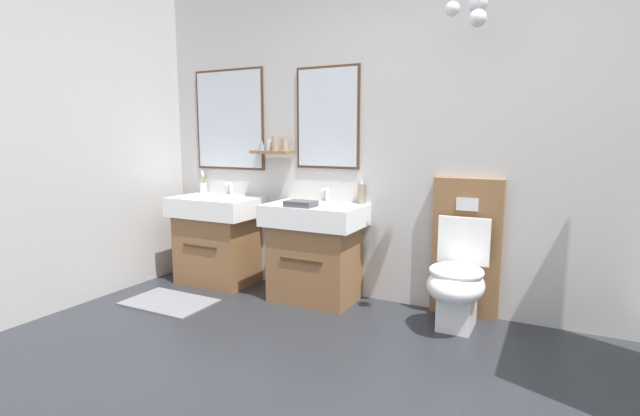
% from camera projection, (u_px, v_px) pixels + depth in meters
% --- Properties ---
extents(wall_back, '(5.19, 0.64, 2.61)m').
position_uv_depth(wall_back, '(439.00, 134.00, 3.41)').
color(wall_back, '#B7B5B2').
rests_on(wall_back, ground).
extents(bath_mat, '(0.68, 0.44, 0.01)m').
position_uv_depth(bath_mat, '(169.00, 302.00, 3.66)').
color(bath_mat, slate).
rests_on(bath_mat, ground).
extents(vanity_sink_left, '(0.76, 0.52, 0.77)m').
position_uv_depth(vanity_sink_left, '(218.00, 237.00, 4.14)').
color(vanity_sink_left, brown).
rests_on(vanity_sink_left, ground).
extents(tap_on_left_sink, '(0.03, 0.13, 0.11)m').
position_uv_depth(tap_on_left_sink, '(230.00, 187.00, 4.24)').
color(tap_on_left_sink, silver).
rests_on(tap_on_left_sink, vanity_sink_left).
extents(vanity_sink_right, '(0.76, 0.52, 0.77)m').
position_uv_depth(vanity_sink_right, '(315.00, 249.00, 3.70)').
color(vanity_sink_right, brown).
rests_on(vanity_sink_right, ground).
extents(tap_on_right_sink, '(0.03, 0.13, 0.11)m').
position_uv_depth(tap_on_right_sink, '(326.00, 193.00, 3.80)').
color(tap_on_right_sink, silver).
rests_on(tap_on_right_sink, vanity_sink_right).
extents(toilet, '(0.48, 0.62, 1.00)m').
position_uv_depth(toilet, '(461.00, 271.00, 3.21)').
color(toilet, brown).
rests_on(toilet, ground).
extents(toothbrush_cup, '(0.07, 0.07, 0.21)m').
position_uv_depth(toothbrush_cup, '(203.00, 187.00, 4.37)').
color(toothbrush_cup, silver).
rests_on(toothbrush_cup, vanity_sink_left).
extents(soap_dispenser, '(0.06, 0.06, 0.19)m').
position_uv_depth(soap_dispenser, '(361.00, 193.00, 3.66)').
color(soap_dispenser, gray).
rests_on(soap_dispenser, vanity_sink_right).
extents(folded_hand_towel, '(0.22, 0.16, 0.04)m').
position_uv_depth(folded_hand_towel, '(301.00, 204.00, 3.52)').
color(folded_hand_towel, '#47474C').
rests_on(folded_hand_towel, vanity_sink_right).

